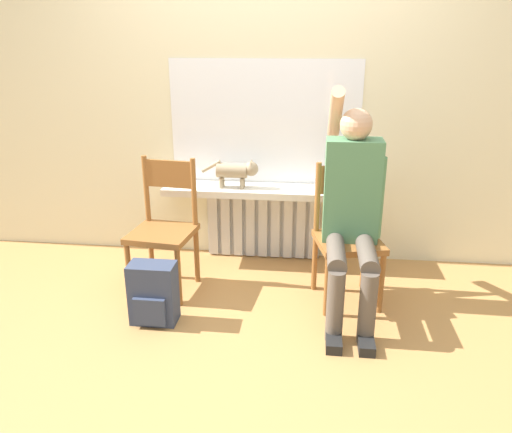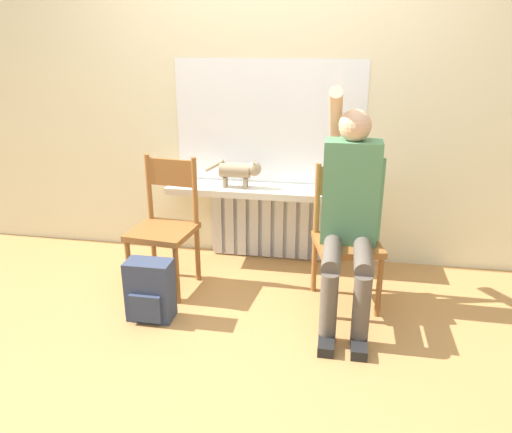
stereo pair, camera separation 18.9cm
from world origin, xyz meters
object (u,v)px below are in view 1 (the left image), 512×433
at_px(chair_right, 347,234).
at_px(cat, 237,171).
at_px(backpack, 153,294).
at_px(chair_left, 164,226).
at_px(person, 352,206).

distance_m(chair_right, cat, 0.96).
bearing_deg(backpack, cat, 67.38).
height_order(cat, backpack, cat).
distance_m(chair_left, chair_right, 1.21).
xyz_separation_m(person, cat, (-0.80, 0.59, 0.04)).
xyz_separation_m(person, backpack, (-1.18, -0.32, -0.50)).
bearing_deg(chair_right, chair_left, 166.97).
xyz_separation_m(chair_left, backpack, (0.05, -0.45, -0.27)).
relative_size(chair_left, cat, 2.13).
height_order(person, cat, person).
height_order(chair_right, person, person).
bearing_deg(person, backpack, -164.74).
distance_m(chair_right, person, 0.26).
distance_m(cat, backpack, 1.13).
height_order(person, backpack, person).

